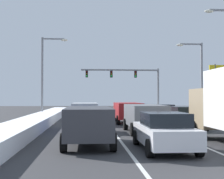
{
  "coord_description": "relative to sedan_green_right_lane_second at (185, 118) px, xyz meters",
  "views": [
    {
      "loc": [
        -3.31,
        -6.32,
        2.11
      ],
      "look_at": [
        -0.91,
        24.9,
        2.9
      ],
      "focal_mm": 51.49,
      "sensor_mm": 36.0,
      "label": 1
    }
  ],
  "objects": [
    {
      "name": "suv_silver_left_lane_third",
      "position": [
        -6.74,
        4.88,
        0.25
      ],
      "size": [
        2.16,
        4.9,
        1.67
      ],
      "color": "#B7BABF",
      "rests_on": "ground"
    },
    {
      "name": "sedan_maroon_right_lane_third",
      "position": [
        0.01,
        6.6,
        0.0
      ],
      "size": [
        2.0,
        4.5,
        1.51
      ],
      "color": "maroon",
      "rests_on": "ground"
    },
    {
      "name": "sedan_white_center_lane_nearest",
      "position": [
        -3.46,
        -8.48,
        0.0
      ],
      "size": [
        2.0,
        4.5,
        1.51
      ],
      "color": "silver",
      "rests_on": "ground"
    },
    {
      "name": "lane_stripe_between_center_lane_and_left_lane",
      "position": [
        -4.92,
        4.22,
        -0.76
      ],
      "size": [
        0.14,
        41.88,
        0.01
      ],
      "primitive_type": "cube",
      "color": "silver",
      "rests_on": "ground"
    },
    {
      "name": "street_lamp_right_far",
      "position": [
        4.43,
        9.93,
        3.81
      ],
      "size": [
        2.66,
        0.36,
        7.57
      ],
      "color": "gray",
      "rests_on": "ground"
    },
    {
      "name": "sedan_navy_left_lane_second",
      "position": [
        -6.86,
        -1.02,
        0.0
      ],
      "size": [
        2.0,
        4.5,
        1.51
      ],
      "color": "navy",
      "rests_on": "ground"
    },
    {
      "name": "sedan_green_right_lane_second",
      "position": [
        0.0,
        0.0,
        0.0
      ],
      "size": [
        2.0,
        4.5,
        1.51
      ],
      "color": "#1E5633",
      "rests_on": "ground"
    },
    {
      "name": "lane_stripe_between_right_lane_and_center_lane",
      "position": [
        -1.52,
        4.22,
        -0.76
      ],
      "size": [
        0.14,
        41.88,
        0.01
      ],
      "primitive_type": "cube",
      "color": "silver",
      "rests_on": "ground"
    },
    {
      "name": "suv_charcoal_left_lane_nearest",
      "position": [
        -6.48,
        -6.96,
        0.25
      ],
      "size": [
        2.16,
        4.9,
        1.67
      ],
      "color": "#38383D",
      "rests_on": "ground"
    },
    {
      "name": "suv_red_center_lane_third",
      "position": [
        -3.2,
        5.24,
        0.25
      ],
      "size": [
        2.16,
        4.9,
        1.67
      ],
      "color": "maroon",
      "rests_on": "ground"
    },
    {
      "name": "suv_gray_center_lane_second",
      "position": [
        -3.09,
        -2.03,
        0.25
      ],
      "size": [
        2.16,
        4.9,
        1.67
      ],
      "color": "slate",
      "rests_on": "ground"
    },
    {
      "name": "traffic_light_gantry",
      "position": [
        -0.45,
        23.25,
        3.97
      ],
      "size": [
        10.94,
        0.47,
        6.2
      ],
      "color": "slate",
      "rests_on": "ground"
    },
    {
      "name": "snow_bank_left_shoulder",
      "position": [
        -10.22,
        4.22,
        -0.4
      ],
      "size": [
        2.04,
        41.88,
        0.72
      ],
      "primitive_type": "cube",
      "color": "white",
      "rests_on": "ground"
    },
    {
      "name": "street_lamp_left_mid",
      "position": [
        -10.73,
        11.6,
        4.15
      ],
      "size": [
        2.66,
        0.36,
        8.21
      ],
      "color": "gray",
      "rests_on": "ground"
    },
    {
      "name": "ground_plane",
      "position": [
        -3.22,
        0.42,
        -0.76
      ],
      "size": [
        120.0,
        120.0,
        0.0
      ],
      "primitive_type": "plane",
      "color": "#333335"
    },
    {
      "name": "snow_bank_right_shoulder",
      "position": [
        3.78,
        4.22,
        -0.42
      ],
      "size": [
        2.12,
        41.88,
        0.68
      ],
      "primitive_type": "cube",
      "color": "white",
      "rests_on": "ground"
    }
  ]
}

